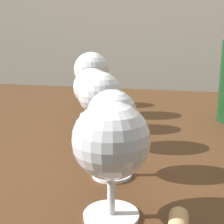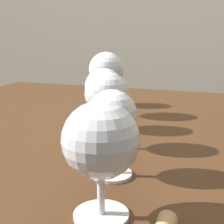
{
  "view_description": "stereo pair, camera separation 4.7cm",
  "coord_description": "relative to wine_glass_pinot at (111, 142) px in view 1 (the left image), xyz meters",
  "views": [
    {
      "loc": [
        0.05,
        -0.7,
        0.92
      ],
      "look_at": [
        -0.04,
        -0.26,
        0.81
      ],
      "focal_mm": 52.67,
      "sensor_mm": 36.0,
      "label": 1
    },
    {
      "loc": [
        0.1,
        -0.69,
        0.92
      ],
      "look_at": [
        -0.04,
        -0.26,
        0.81
      ],
      "focal_mm": 52.67,
      "sensor_mm": 36.0,
      "label": 2
    }
  ],
  "objects": [
    {
      "name": "wine_glass_rose",
      "position": [
        -0.11,
        0.33,
        -0.0
      ],
      "size": [
        0.08,
        0.08,
        0.13
      ],
      "color": "white",
      "rests_on": "dining_table"
    },
    {
      "name": "wine_glass_pinot",
      "position": [
        0.0,
        0.0,
        0.0
      ],
      "size": [
        0.09,
        0.09,
        0.14
      ],
      "color": "white",
      "rests_on": "dining_table"
    },
    {
      "name": "wine_glass_white",
      "position": [
        -0.07,
        0.22,
        0.01
      ],
      "size": [
        0.08,
        0.08,
        0.14
      ],
      "color": "white",
      "rests_on": "dining_table"
    },
    {
      "name": "dining_table",
      "position": [
        0.02,
        0.37,
        -0.17
      ],
      "size": [
        1.41,
        0.96,
        0.71
      ],
      "color": "#472B16",
      "rests_on": "ground_plane"
    },
    {
      "name": "wine_glass_chardonnay",
      "position": [
        -0.02,
        0.11,
        -0.0
      ],
      "size": [
        0.07,
        0.07,
        0.13
      ],
      "color": "white",
      "rests_on": "dining_table"
    },
    {
      "name": "wine_glass_amber",
      "position": [
        -0.15,
        0.44,
        0.02
      ],
      "size": [
        0.09,
        0.09,
        0.16
      ],
      "color": "white",
      "rests_on": "dining_table"
    },
    {
      "name": "wine_glass_cabernet",
      "position": [
        -0.18,
        0.55,
        -0.01
      ],
      "size": [
        0.08,
        0.08,
        0.12
      ],
      "color": "white",
      "rests_on": "dining_table"
    }
  ]
}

